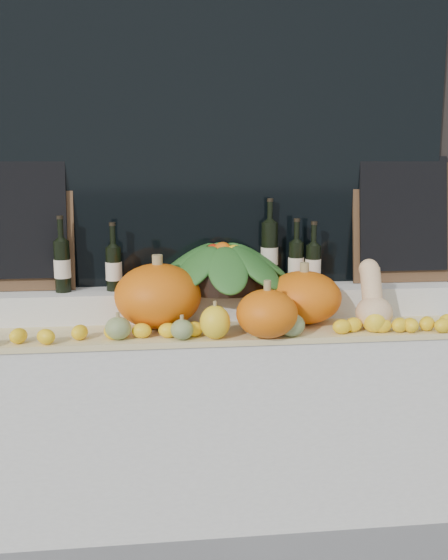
# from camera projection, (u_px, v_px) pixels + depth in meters

# --- Properties ---
(storefront_facade) EXTENTS (7.00, 0.94, 4.50)m
(storefront_facade) POSITION_uv_depth(u_px,v_px,m) (207.00, 43.00, 3.29)
(storefront_facade) COLOR beige
(storefront_facade) RESTS_ON ground
(display_sill) EXTENTS (2.30, 0.55, 0.88)m
(display_sill) POSITION_uv_depth(u_px,v_px,m) (222.00, 419.00, 2.93)
(display_sill) COLOR silver
(display_sill) RESTS_ON ground
(rear_tier) EXTENTS (2.30, 0.25, 0.16)m
(rear_tier) POSITION_uv_depth(u_px,v_px,m) (219.00, 304.00, 2.98)
(rear_tier) COLOR silver
(rear_tier) RESTS_ON display_sill
(straw_bedding) EXTENTS (2.10, 0.32, 0.02)m
(straw_bedding) POSITION_uv_depth(u_px,v_px,m) (225.00, 333.00, 2.72)
(straw_bedding) COLOR tan
(straw_bedding) RESTS_ON display_sill
(pumpkin_left) EXTENTS (0.47, 0.47, 0.29)m
(pumpkin_left) POSITION_uv_depth(u_px,v_px,m) (158.00, 296.00, 2.75)
(pumpkin_left) COLOR orange
(pumpkin_left) RESTS_ON straw_bedding
(pumpkin_right) EXTENTS (0.42, 0.42, 0.24)m
(pumpkin_right) POSITION_uv_depth(u_px,v_px,m) (304.00, 297.00, 2.83)
(pumpkin_right) COLOR orange
(pumpkin_right) RESTS_ON straw_bedding
(pumpkin_center) EXTENTS (0.34, 0.34, 0.20)m
(pumpkin_center) POSITION_uv_depth(u_px,v_px,m) (267.00, 314.00, 2.60)
(pumpkin_center) COLOR orange
(pumpkin_center) RESTS_ON straw_bedding
(butternut_squash) EXTENTS (0.16, 0.22, 0.30)m
(butternut_squash) POSITION_uv_depth(u_px,v_px,m) (373.00, 301.00, 2.74)
(butternut_squash) COLOR #E9BA89
(butternut_squash) RESTS_ON straw_bedding
(decorative_gourds) EXTENTS (1.20, 0.15, 0.16)m
(decorative_gourds) POSITION_uv_depth(u_px,v_px,m) (238.00, 325.00, 2.61)
(decorative_gourds) COLOR #315C1B
(decorative_gourds) RESTS_ON straw_bedding
(lemon_heap) EXTENTS (2.20, 0.16, 0.06)m
(lemon_heap) POSITION_uv_depth(u_px,v_px,m) (228.00, 330.00, 2.61)
(lemon_heap) COLOR yellow
(lemon_heap) RESTS_ON straw_bedding
(produce_bowl) EXTENTS (0.69, 0.69, 0.23)m
(produce_bowl) POSITION_uv_depth(u_px,v_px,m) (223.00, 266.00, 2.93)
(produce_bowl) COLOR black
(produce_bowl) RESTS_ON rear_tier
(wine_bottle_far_left) EXTENTS (0.08, 0.08, 0.35)m
(wine_bottle_far_left) POSITION_uv_depth(u_px,v_px,m) (62.00, 265.00, 2.85)
(wine_bottle_far_left) COLOR black
(wine_bottle_far_left) RESTS_ON rear_tier
(wine_bottle_near_left) EXTENTS (0.08, 0.08, 0.32)m
(wine_bottle_near_left) POSITION_uv_depth(u_px,v_px,m) (114.00, 268.00, 2.88)
(wine_bottle_near_left) COLOR black
(wine_bottle_near_left) RESTS_ON rear_tier
(wine_bottle_tall) EXTENTS (0.08, 0.08, 0.42)m
(wine_bottle_tall) POSITION_uv_depth(u_px,v_px,m) (269.00, 253.00, 3.00)
(wine_bottle_tall) COLOR black
(wine_bottle_tall) RESTS_ON rear_tier
(wine_bottle_near_right) EXTENTS (0.08, 0.08, 0.33)m
(wine_bottle_near_right) POSITION_uv_depth(u_px,v_px,m) (296.00, 263.00, 2.99)
(wine_bottle_near_right) COLOR black
(wine_bottle_near_right) RESTS_ON rear_tier
(wine_bottle_far_right) EXTENTS (0.08, 0.08, 0.31)m
(wine_bottle_far_right) POSITION_uv_depth(u_px,v_px,m) (313.00, 265.00, 2.99)
(wine_bottle_far_right) COLOR black
(wine_bottle_far_right) RESTS_ON rear_tier
(chalkboard_left) EXTENTS (0.50, 0.12, 0.62)m
(chalkboard_left) POSITION_uv_depth(u_px,v_px,m) (18.00, 221.00, 2.86)
(chalkboard_left) COLOR #4C331E
(chalkboard_left) RESTS_ON rear_tier
(chalkboard_right) EXTENTS (0.50, 0.12, 0.62)m
(chalkboard_right) POSITION_uv_depth(u_px,v_px,m) (403.00, 217.00, 3.07)
(chalkboard_right) COLOR #4C331E
(chalkboard_right) RESTS_ON rear_tier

